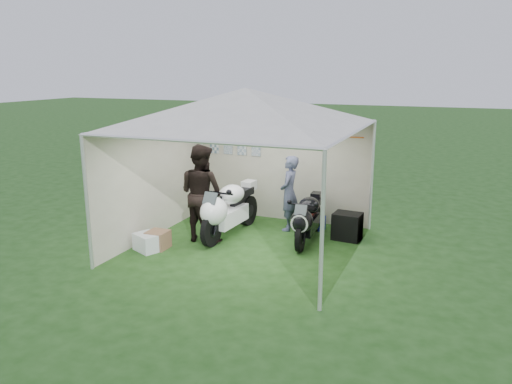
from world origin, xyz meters
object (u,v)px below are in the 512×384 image
Objects in this scene: person_blue_jacket at (289,193)px; crate_1 at (158,240)px; person_dark_jacket at (201,193)px; motorcycle_black at (307,218)px; paddock_stand at (316,223)px; motorcycle_white at (228,208)px; equipment_box at (347,226)px; crate_0 at (148,242)px; canopy_tent at (246,111)px.

person_blue_jacket is 4.16× the size of crate_1.
person_blue_jacket is at bearing 46.59° from crate_1.
crate_1 is (-0.56, -0.74, -0.79)m from person_dark_jacket.
motorcycle_black reaches higher than paddock_stand.
paddock_stand is 1.03× the size of crate_1.
person_blue_jacket is at bearing -159.84° from paddock_stand.
person_blue_jacket is (1.38, 1.30, -0.17)m from person_dark_jacket.
motorcycle_white is 1.61m from motorcycle_black.
equipment_box is (0.69, 0.48, -0.23)m from motorcycle_black.
paddock_stand is (-0.05, 0.83, -0.36)m from motorcycle_black.
crate_1 is at bearing -125.92° from motorcycle_white.
person_dark_jacket reaches higher than motorcycle_black.
paddock_stand is at bearing 42.21° from crate_1.
person_dark_jacket is 1.22m from crate_1.
crate_0 is at bearing -125.12° from motorcycle_white.
crate_0 is at bearing -152.62° from motorcycle_black.
crate_1 is at bearing 67.32° from person_dark_jacket.
motorcycle_white is 1.53m from crate_1.
motorcycle_black is at bearing 38.93° from person_blue_jacket.
person_blue_jacket is 3.08m from crate_0.
canopy_tent is at bearing -150.44° from motorcycle_black.
person_dark_jacket reaches higher than person_blue_jacket.
motorcycle_black is at bearing 30.94° from crate_0.
person_dark_jacket is (-0.38, -0.39, 0.36)m from motorcycle_white.
paddock_stand is at bearing 39.49° from motorcycle_white.
paddock_stand is (1.53, 1.11, -0.45)m from motorcycle_white.
motorcycle_white is 1.38× the size of person_blue_jacket.
canopy_tent is 14.40× the size of paddock_stand.
canopy_tent reaches higher than person_dark_jacket.
canopy_tent is 2.94m from crate_1.
canopy_tent is 10.46× the size of equipment_box.
motorcycle_black is at bearing 13.48° from motorcycle_white.
motorcycle_white is at bearing -161.71° from equipment_box.
person_dark_jacket is at bearing -130.71° from motorcycle_white.
person_blue_jacket is (0.42, 1.29, -1.78)m from canopy_tent.
motorcycle_black reaches higher than crate_0.
canopy_tent is at bearing -146.27° from equipment_box.
person_dark_jacket is at bearing -164.95° from motorcycle_black.
canopy_tent is 2.59× the size of motorcycle_white.
canopy_tent reaches higher than crate_1.
equipment_box is (1.70, 1.14, -2.30)m from canopy_tent.
motorcycle_black is 3.09m from crate_0.
paddock_stand is 3.53m from crate_0.
equipment_box is at bearing 31.02° from motorcycle_black.
equipment_box is (1.28, -0.16, -0.52)m from person_blue_jacket.
crate_1 is (-1.93, -2.04, -0.62)m from person_blue_jacket.
canopy_tent is 2.09m from motorcycle_white.
person_dark_jacket reaches higher than crate_0.
motorcycle_white is at bearing 51.25° from crate_0.
motorcycle_white is at bearing 50.44° from crate_1.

